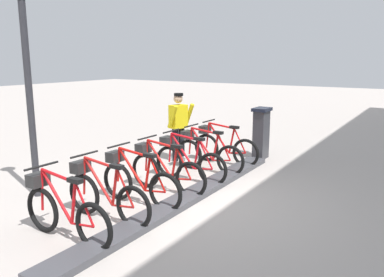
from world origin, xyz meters
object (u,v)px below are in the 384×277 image
at_px(payment_kiosk, 261,132).
at_px(bike_docked_0, 223,146).
at_px(bike_docked_6, 63,210).
at_px(lamp_post, 26,57).
at_px(bike_docked_3, 164,170).
at_px(bike_docked_5, 104,194).
at_px(bike_docked_4, 137,180).
at_px(worker_near_rack, 179,124).
at_px(bike_docked_1, 206,153).
at_px(bike_docked_2, 187,160).

xyz_separation_m(payment_kiosk, bike_docked_0, (0.57, 0.95, -0.24)).
height_order(bike_docked_6, lamp_post, lamp_post).
height_order(bike_docked_3, bike_docked_6, same).
bearing_deg(bike_docked_5, bike_docked_3, -90.00).
height_order(payment_kiosk, bike_docked_0, payment_kiosk).
height_order(bike_docked_4, bike_docked_6, same).
relative_size(bike_docked_0, worker_near_rack, 1.04).
bearing_deg(bike_docked_6, lamp_post, -26.71).
height_order(bike_docked_4, lamp_post, lamp_post).
height_order(bike_docked_4, bike_docked_5, same).
distance_m(bike_docked_5, worker_near_rack, 3.75).
distance_m(bike_docked_1, bike_docked_4, 2.35).
height_order(bike_docked_1, bike_docked_5, same).
bearing_deg(bike_docked_2, worker_near_rack, -49.81).
distance_m(bike_docked_3, bike_docked_6, 2.35).
relative_size(bike_docked_6, lamp_post, 0.46).
relative_size(bike_docked_0, lamp_post, 0.46).
xyz_separation_m(bike_docked_1, bike_docked_3, (0.00, 1.57, 0.00)).
distance_m(bike_docked_0, bike_docked_1, 0.78).
height_order(bike_docked_3, bike_docked_5, same).
bearing_deg(lamp_post, bike_docked_6, 153.29).
bearing_deg(bike_docked_3, bike_docked_6, 90.00).
relative_size(bike_docked_5, bike_docked_6, 1.00).
distance_m(bike_docked_3, worker_near_rack, 2.30).
distance_m(payment_kiosk, bike_docked_1, 1.84).
bearing_deg(payment_kiosk, worker_near_rack, 39.09).
xyz_separation_m(bike_docked_5, bike_docked_6, (0.00, 0.78, 0.00)).
bearing_deg(bike_docked_5, worker_near_rack, -73.93).
bearing_deg(payment_kiosk, bike_docked_3, 80.17).
distance_m(bike_docked_0, lamp_post, 4.68).
bearing_deg(bike_docked_1, bike_docked_4, 90.00).
bearing_deg(bike_docked_5, payment_kiosk, -96.70).
bearing_deg(lamp_post, bike_docked_1, -121.37).
height_order(bike_docked_3, lamp_post, lamp_post).
xyz_separation_m(bike_docked_1, lamp_post, (1.83, 3.00, 2.06)).
relative_size(bike_docked_1, bike_docked_5, 1.00).
xyz_separation_m(payment_kiosk, worker_near_rack, (1.60, 1.30, 0.24)).
bearing_deg(bike_docked_3, bike_docked_0, -90.00).
distance_m(bike_docked_0, bike_docked_3, 2.35).
height_order(payment_kiosk, bike_docked_6, payment_kiosk).
bearing_deg(lamp_post, bike_docked_0, -115.79).
relative_size(bike_docked_1, bike_docked_2, 1.00).
height_order(payment_kiosk, bike_docked_2, payment_kiosk).
xyz_separation_m(bike_docked_0, bike_docked_6, (0.00, 4.71, 0.00)).
height_order(bike_docked_0, lamp_post, lamp_post).
relative_size(payment_kiosk, bike_docked_2, 0.74).
relative_size(payment_kiosk, worker_near_rack, 0.77).
distance_m(payment_kiosk, bike_docked_0, 1.13).
distance_m(bike_docked_2, bike_docked_5, 2.35).
relative_size(bike_docked_3, lamp_post, 0.46).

